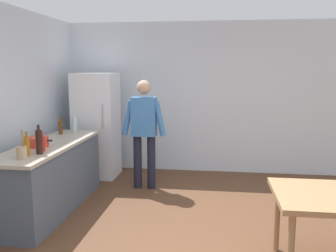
{
  "coord_description": "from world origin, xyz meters",
  "views": [
    {
      "loc": [
        0.16,
        -3.6,
        1.87
      ],
      "look_at": [
        -0.48,
        1.17,
        1.11
      ],
      "focal_mm": 38.77,
      "sensor_mm": 36.0,
      "label": 1
    }
  ],
  "objects_px": {
    "refrigerator": "(97,125)",
    "utensil_jar": "(22,152)",
    "person": "(144,127)",
    "bottle_wine_dark": "(39,141)",
    "cooking_pot": "(37,142)",
    "bottle_sauce_red": "(42,143)",
    "bottle_water_clear": "(74,124)",
    "bottle_oil_amber": "(27,146)",
    "bottle_beer_brown": "(61,127)"
  },
  "relations": [
    {
      "from": "person",
      "to": "bottle_wine_dark",
      "type": "distance_m",
      "value": 1.85
    },
    {
      "from": "person",
      "to": "refrigerator",
      "type": "bearing_deg",
      "value": 149.77
    },
    {
      "from": "person",
      "to": "bottle_wine_dark",
      "type": "relative_size",
      "value": 5.0
    },
    {
      "from": "cooking_pot",
      "to": "bottle_beer_brown",
      "type": "height_order",
      "value": "bottle_beer_brown"
    },
    {
      "from": "bottle_oil_amber",
      "to": "cooking_pot",
      "type": "bearing_deg",
      "value": 105.3
    },
    {
      "from": "bottle_beer_brown",
      "to": "cooking_pot",
      "type": "bearing_deg",
      "value": -84.9
    },
    {
      "from": "refrigerator",
      "to": "bottle_water_clear",
      "type": "xyz_separation_m",
      "value": [
        -0.1,
        -0.74,
        0.13
      ]
    },
    {
      "from": "bottle_beer_brown",
      "to": "bottle_wine_dark",
      "type": "bearing_deg",
      "value": -76.48
    },
    {
      "from": "bottle_beer_brown",
      "to": "bottle_water_clear",
      "type": "bearing_deg",
      "value": 47.01
    },
    {
      "from": "person",
      "to": "bottle_wine_dark",
      "type": "height_order",
      "value": "person"
    },
    {
      "from": "bottle_sauce_red",
      "to": "bottle_water_clear",
      "type": "distance_m",
      "value": 1.3
    },
    {
      "from": "bottle_beer_brown",
      "to": "bottle_wine_dark",
      "type": "xyz_separation_m",
      "value": [
        0.3,
        -1.26,
        0.04
      ]
    },
    {
      "from": "bottle_sauce_red",
      "to": "cooking_pot",
      "type": "bearing_deg",
      "value": 128.17
    },
    {
      "from": "bottle_sauce_red",
      "to": "bottle_water_clear",
      "type": "bearing_deg",
      "value": 95.49
    },
    {
      "from": "bottle_oil_amber",
      "to": "bottle_beer_brown",
      "type": "height_order",
      "value": "bottle_oil_amber"
    },
    {
      "from": "person",
      "to": "bottle_oil_amber",
      "type": "bearing_deg",
      "value": -120.02
    },
    {
      "from": "bottle_beer_brown",
      "to": "bottle_sauce_red",
      "type": "height_order",
      "value": "bottle_beer_brown"
    },
    {
      "from": "bottle_beer_brown",
      "to": "bottle_water_clear",
      "type": "xyz_separation_m",
      "value": [
        0.15,
        0.16,
        0.02
      ]
    },
    {
      "from": "person",
      "to": "bottle_wine_dark",
      "type": "bearing_deg",
      "value": -119.26
    },
    {
      "from": "cooking_pot",
      "to": "utensil_jar",
      "type": "distance_m",
      "value": 0.64
    },
    {
      "from": "bottle_water_clear",
      "to": "person",
      "type": "bearing_deg",
      "value": 10.27
    },
    {
      "from": "refrigerator",
      "to": "bottle_water_clear",
      "type": "bearing_deg",
      "value": -97.85
    },
    {
      "from": "utensil_jar",
      "to": "refrigerator",
      "type": "bearing_deg",
      "value": 89.32
    },
    {
      "from": "person",
      "to": "bottle_oil_amber",
      "type": "distance_m",
      "value": 1.98
    },
    {
      "from": "utensil_jar",
      "to": "bottle_oil_amber",
      "type": "height_order",
      "value": "utensil_jar"
    },
    {
      "from": "utensil_jar",
      "to": "bottle_oil_amber",
      "type": "bearing_deg",
      "value": 95.75
    },
    {
      "from": "utensil_jar",
      "to": "bottle_sauce_red",
      "type": "relative_size",
      "value": 1.33
    },
    {
      "from": "refrigerator",
      "to": "utensil_jar",
      "type": "relative_size",
      "value": 5.62
    },
    {
      "from": "cooking_pot",
      "to": "bottle_beer_brown",
      "type": "distance_m",
      "value": 0.88
    },
    {
      "from": "person",
      "to": "bottle_wine_dark",
      "type": "xyz_separation_m",
      "value": [
        -0.9,
        -1.61,
        0.07
      ]
    },
    {
      "from": "cooking_pot",
      "to": "bottle_sauce_red",
      "type": "distance_m",
      "value": 0.32
    },
    {
      "from": "utensil_jar",
      "to": "bottle_beer_brown",
      "type": "bearing_deg",
      "value": 98.54
    },
    {
      "from": "bottle_oil_amber",
      "to": "bottle_wine_dark",
      "type": "relative_size",
      "value": 0.82
    },
    {
      "from": "cooking_pot",
      "to": "bottle_sauce_red",
      "type": "bearing_deg",
      "value": -51.83
    },
    {
      "from": "person",
      "to": "cooking_pot",
      "type": "relative_size",
      "value": 4.25
    },
    {
      "from": "cooking_pot",
      "to": "bottle_beer_brown",
      "type": "xyz_separation_m",
      "value": [
        -0.08,
        0.88,
        0.05
      ]
    },
    {
      "from": "refrigerator",
      "to": "bottle_oil_amber",
      "type": "distance_m",
      "value": 2.27
    },
    {
      "from": "refrigerator",
      "to": "cooking_pot",
      "type": "distance_m",
      "value": 1.79
    },
    {
      "from": "refrigerator",
      "to": "utensil_jar",
      "type": "height_order",
      "value": "refrigerator"
    },
    {
      "from": "refrigerator",
      "to": "bottle_oil_amber",
      "type": "xyz_separation_m",
      "value": [
        -0.04,
        -2.27,
        0.12
      ]
    },
    {
      "from": "refrigerator",
      "to": "bottle_sauce_red",
      "type": "height_order",
      "value": "refrigerator"
    },
    {
      "from": "cooking_pot",
      "to": "utensil_jar",
      "type": "height_order",
      "value": "utensil_jar"
    },
    {
      "from": "bottle_oil_amber",
      "to": "bottle_water_clear",
      "type": "height_order",
      "value": "bottle_water_clear"
    },
    {
      "from": "bottle_oil_amber",
      "to": "bottle_water_clear",
      "type": "relative_size",
      "value": 0.93
    },
    {
      "from": "cooking_pot",
      "to": "bottle_wine_dark",
      "type": "distance_m",
      "value": 0.45
    },
    {
      "from": "bottle_oil_amber",
      "to": "utensil_jar",
      "type": "bearing_deg",
      "value": -84.25
    },
    {
      "from": "cooking_pot",
      "to": "bottle_water_clear",
      "type": "distance_m",
      "value": 1.04
    },
    {
      "from": "bottle_beer_brown",
      "to": "bottle_sauce_red",
      "type": "distance_m",
      "value": 1.16
    },
    {
      "from": "bottle_beer_brown",
      "to": "bottle_water_clear",
      "type": "height_order",
      "value": "bottle_water_clear"
    },
    {
      "from": "bottle_wine_dark",
      "to": "bottle_water_clear",
      "type": "distance_m",
      "value": 1.43
    }
  ]
}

